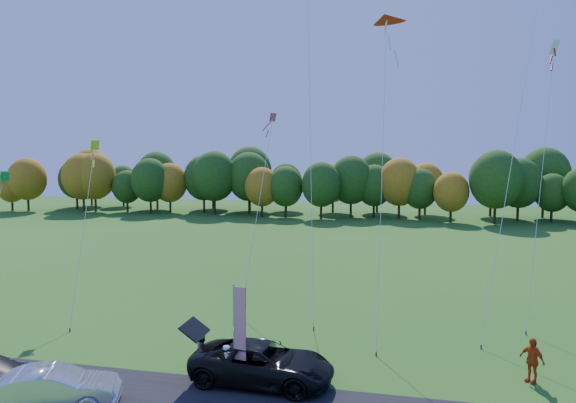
% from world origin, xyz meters
% --- Properties ---
extents(ground, '(160.00, 160.00, 0.00)m').
position_xyz_m(ground, '(0.00, 0.00, 0.00)').
color(ground, '#255D18').
extents(tree_line, '(116.00, 12.00, 10.00)m').
position_xyz_m(tree_line, '(0.00, 55.00, 0.00)').
color(tree_line, '#1E4711').
rests_on(tree_line, ground).
extents(black_suv, '(6.13, 3.03, 1.67)m').
position_xyz_m(black_suv, '(0.42, -0.99, 0.84)').
color(black_suv, black).
rests_on(black_suv, ground).
extents(silver_sedan, '(5.12, 3.43, 1.60)m').
position_xyz_m(silver_sedan, '(-6.66, -4.92, 0.80)').
color(silver_sedan, silver).
rests_on(silver_sedan, ground).
extents(person_tailgate_a, '(0.53, 0.69, 1.70)m').
position_xyz_m(person_tailgate_a, '(-0.93, -1.50, 0.85)').
color(person_tailgate_a, white).
rests_on(person_tailgate_a, ground).
extents(person_tailgate_b, '(0.92, 0.97, 1.58)m').
position_xyz_m(person_tailgate_b, '(-2.62, 0.03, 0.79)').
color(person_tailgate_b, gray).
rests_on(person_tailgate_b, ground).
extents(person_east, '(1.10, 1.14, 1.91)m').
position_xyz_m(person_east, '(11.48, 1.45, 0.95)').
color(person_east, '#CD4613').
rests_on(person_east, ground).
extents(feather_flag, '(0.57, 0.14, 4.32)m').
position_xyz_m(feather_flag, '(-0.40, -1.62, 2.65)').
color(feather_flag, '#999999').
rests_on(feather_flag, ground).
extents(kite_delta_blue, '(3.46, 9.83, 25.17)m').
position_xyz_m(kite_delta_blue, '(0.41, 10.32, 12.48)').
color(kite_delta_blue, '#4C3F33').
rests_on(kite_delta_blue, ground).
extents(kite_parafoil_orange, '(7.15, 12.10, 27.62)m').
position_xyz_m(kite_parafoil_orange, '(12.74, 10.67, 13.64)').
color(kite_parafoil_orange, '#4C3F33').
rests_on(kite_parafoil_orange, ground).
extents(kite_delta_red, '(2.23, 11.14, 19.39)m').
position_xyz_m(kite_delta_red, '(4.92, 10.08, 13.45)').
color(kite_delta_red, '#4C3F33').
rests_on(kite_delta_red, ground).
extents(kite_diamond_yellow, '(3.14, 7.46, 10.84)m').
position_xyz_m(kite_diamond_yellow, '(-12.64, 6.20, 5.20)').
color(kite_diamond_yellow, '#4C3F33').
rests_on(kite_diamond_yellow, ground).
extents(kite_diamond_white, '(3.20, 7.24, 16.98)m').
position_xyz_m(kite_diamond_white, '(13.85, 10.75, 8.21)').
color(kite_diamond_white, '#4C3F33').
rests_on(kite_diamond_white, ground).
extents(kite_diamond_pink, '(1.04, 8.86, 12.83)m').
position_xyz_m(kite_diamond_pink, '(-3.11, 11.72, 7.03)').
color(kite_diamond_pink, '#4C3F33').
rests_on(kite_diamond_pink, ground).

